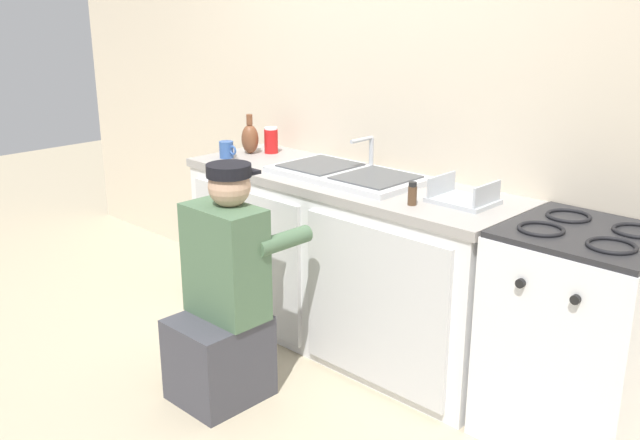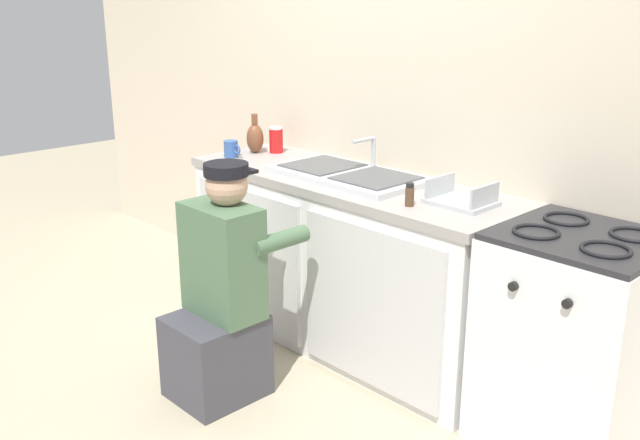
{
  "view_description": "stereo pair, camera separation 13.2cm",
  "coord_description": "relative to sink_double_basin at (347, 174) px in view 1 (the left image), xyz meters",
  "views": [
    {
      "loc": [
        2.35,
        -2.35,
        1.81
      ],
      "look_at": [
        0.0,
        0.1,
        0.73
      ],
      "focal_mm": 40.0,
      "sensor_mm": 36.0,
      "label": 1
    },
    {
      "loc": [
        2.44,
        -2.25,
        1.81
      ],
      "look_at": [
        0.0,
        0.1,
        0.73
      ],
      "focal_mm": 40.0,
      "sensor_mm": 36.0,
      "label": 2
    }
  ],
  "objects": [
    {
      "name": "coffee_mug",
      "position": [
        -0.8,
        -0.14,
        0.03
      ],
      "size": [
        0.13,
        0.08,
        0.09
      ],
      "color": "#335699",
      "rests_on": "countertop"
    },
    {
      "name": "counter_cabinet",
      "position": [
        0.0,
        -0.01,
        -0.5
      ],
      "size": [
        1.87,
        0.62,
        0.87
      ],
      "color": "white",
      "rests_on": "ground_plane"
    },
    {
      "name": "spice_bottle_pepper",
      "position": [
        0.54,
        -0.17,
        0.03
      ],
      "size": [
        0.04,
        0.04,
        0.1
      ],
      "color": "#513823",
      "rests_on": "countertop"
    },
    {
      "name": "ground_plane",
      "position": [
        0.0,
        -0.3,
        -0.93
      ],
      "size": [
        12.0,
        12.0,
        0.0
      ],
      "primitive_type": "plane",
      "color": "tan"
    },
    {
      "name": "sink_double_basin",
      "position": [
        0.0,
        0.0,
        0.0
      ],
      "size": [
        0.8,
        0.44,
        0.19
      ],
      "color": "silver",
      "rests_on": "countertop"
    },
    {
      "name": "plumber_person",
      "position": [
        -0.03,
        -0.8,
        -0.47
      ],
      "size": [
        0.42,
        0.61,
        1.1
      ],
      "color": "#3F3F47",
      "rests_on": "ground_plane"
    },
    {
      "name": "back_wall",
      "position": [
        0.0,
        0.35,
        0.32
      ],
      "size": [
        6.0,
        0.1,
        2.5
      ],
      "primitive_type": "cube",
      "color": "beige",
      "rests_on": "ground_plane"
    },
    {
      "name": "soda_cup_red",
      "position": [
        -0.72,
        0.13,
        0.06
      ],
      "size": [
        0.08,
        0.08,
        0.15
      ],
      "color": "red",
      "rests_on": "countertop"
    },
    {
      "name": "dish_rack_tray",
      "position": [
        0.69,
        0.01,
        0.01
      ],
      "size": [
        0.28,
        0.22,
        0.11
      ],
      "color": "#B2B7BC",
      "rests_on": "countertop"
    },
    {
      "name": "stove_range",
      "position": [
        1.27,
        -0.0,
        -0.47
      ],
      "size": [
        0.62,
        0.62,
        0.93
      ],
      "color": "white",
      "rests_on": "ground_plane"
    },
    {
      "name": "vase_decorative",
      "position": [
        -0.8,
        0.03,
        0.07
      ],
      "size": [
        0.1,
        0.1,
        0.23
      ],
      "color": "brown",
      "rests_on": "countertop"
    },
    {
      "name": "countertop",
      "position": [
        0.0,
        -0.0,
        -0.04
      ],
      "size": [
        1.91,
        0.62,
        0.04
      ],
      "primitive_type": "cube",
      "color": "#9E9993",
      "rests_on": "counter_cabinet"
    }
  ]
}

